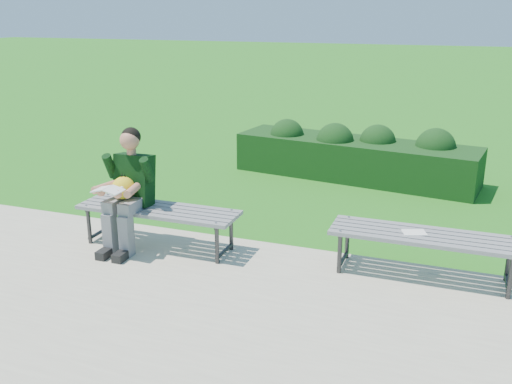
{
  "coord_description": "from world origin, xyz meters",
  "views": [
    {
      "loc": [
        1.76,
        -5.64,
        2.53
      ],
      "look_at": [
        -0.21,
        -0.28,
        0.7
      ],
      "focal_mm": 40.0,
      "sensor_mm": 36.0,
      "label": 1
    }
  ],
  "objects_px": {
    "paper_sheet": "(414,232)",
    "seated_boy": "(128,186)",
    "bench_right": "(424,239)",
    "bench_left": "(158,213)",
    "hedge": "(356,155)"
  },
  "relations": [
    {
      "from": "hedge",
      "to": "bench_left",
      "type": "relative_size",
      "value": 2.13
    },
    {
      "from": "paper_sheet",
      "to": "seated_boy",
      "type": "bearing_deg",
      "value": -174.07
    },
    {
      "from": "bench_left",
      "to": "seated_boy",
      "type": "xyz_separation_m",
      "value": [
        -0.3,
        -0.1,
        0.3
      ]
    },
    {
      "from": "seated_boy",
      "to": "paper_sheet",
      "type": "bearing_deg",
      "value": 5.93
    },
    {
      "from": "bench_right",
      "to": "seated_boy",
      "type": "relative_size",
      "value": 1.37
    },
    {
      "from": "seated_boy",
      "to": "paper_sheet",
      "type": "relative_size",
      "value": 5.03
    },
    {
      "from": "seated_boy",
      "to": "bench_right",
      "type": "bearing_deg",
      "value": 5.73
    },
    {
      "from": "bench_left",
      "to": "paper_sheet",
      "type": "xyz_separation_m",
      "value": [
        2.69,
        0.22,
        0.06
      ]
    },
    {
      "from": "hedge",
      "to": "bench_right",
      "type": "bearing_deg",
      "value": -68.91
    },
    {
      "from": "seated_boy",
      "to": "paper_sheet",
      "type": "xyz_separation_m",
      "value": [
        2.99,
        0.31,
        -0.24
      ]
    },
    {
      "from": "hedge",
      "to": "bench_right",
      "type": "relative_size",
      "value": 2.13
    },
    {
      "from": "hedge",
      "to": "bench_right",
      "type": "xyz_separation_m",
      "value": [
        1.28,
        -3.31,
        0.04
      ]
    },
    {
      "from": "hedge",
      "to": "bench_left",
      "type": "height_order",
      "value": "hedge"
    },
    {
      "from": "bench_right",
      "to": "bench_left",
      "type": "bearing_deg",
      "value": -175.59
    },
    {
      "from": "bench_right",
      "to": "paper_sheet",
      "type": "distance_m",
      "value": 0.12
    }
  ]
}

